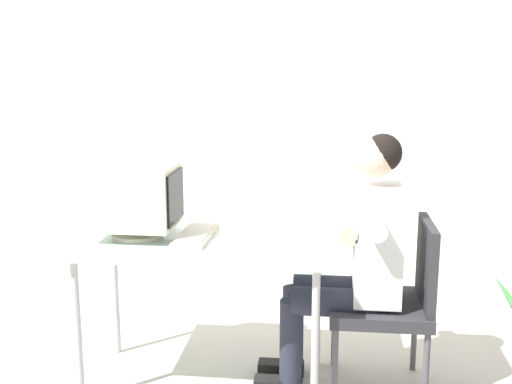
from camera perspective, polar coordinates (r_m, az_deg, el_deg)
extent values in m
plane|color=#B2ADA3|center=(3.40, -4.50, -16.60)|extent=(12.00, 12.00, 0.00)
cube|color=silver|center=(4.35, 2.75, 10.22)|extent=(8.00, 0.10, 3.00)
cylinder|color=#B7B7BC|center=(3.16, -15.76, -12.05)|extent=(0.04, 0.04, 0.72)
cylinder|color=#B7B7BC|center=(2.94, 5.35, -13.48)|extent=(0.04, 0.04, 0.72)
cylinder|color=#B7B7BC|center=(3.62, -12.55, -8.79)|extent=(0.04, 0.04, 0.72)
cylinder|color=#B7B7BC|center=(3.43, 5.57, -9.72)|extent=(0.04, 0.04, 0.72)
cube|color=silver|center=(3.12, -4.72, -4.67)|extent=(1.23, 0.65, 0.03)
cylinder|color=beige|center=(3.23, -10.62, -3.82)|extent=(0.26, 0.26, 0.02)
cylinder|color=beige|center=(3.22, -10.64, -3.33)|extent=(0.06, 0.06, 0.04)
cube|color=beige|center=(3.18, -10.75, -0.34)|extent=(0.38, 0.35, 0.31)
cube|color=black|center=(3.13, -7.28, -0.43)|extent=(0.01, 0.29, 0.25)
cube|color=beige|center=(3.16, -5.46, -3.97)|extent=(0.16, 0.42, 0.02)
cube|color=beige|center=(3.15, -5.46, -3.69)|extent=(0.14, 0.38, 0.01)
cylinder|color=#4C4C51|center=(3.10, 7.11, -15.42)|extent=(0.03, 0.03, 0.40)
cylinder|color=#4C4C51|center=(3.14, 15.05, -15.43)|extent=(0.03, 0.03, 0.40)
cylinder|color=#4C4C51|center=(3.48, 7.07, -12.30)|extent=(0.03, 0.03, 0.40)
cylinder|color=#4C4C51|center=(3.51, 14.07, -12.36)|extent=(0.03, 0.03, 0.40)
cube|color=#2D2D33|center=(3.21, 10.98, -10.14)|extent=(0.48, 0.48, 0.06)
cube|color=#2D2D33|center=(3.16, 15.13, -6.22)|extent=(0.04, 0.43, 0.41)
cube|color=silver|center=(3.10, 10.84, -4.49)|extent=(0.22, 0.35, 0.56)
sphere|color=beige|center=(3.01, 10.76, 3.11)|extent=(0.19, 0.19, 0.19)
sphere|color=black|center=(3.01, 11.35, 3.47)|extent=(0.18, 0.18, 0.18)
cylinder|color=#262838|center=(3.10, 6.98, -9.83)|extent=(0.40, 0.14, 0.14)
cylinder|color=#262838|center=(3.27, 6.97, -8.68)|extent=(0.40, 0.14, 0.14)
cylinder|color=#262838|center=(3.20, 3.15, -13.70)|extent=(0.11, 0.11, 0.48)
cylinder|color=#262838|center=(3.36, 3.34, -12.40)|extent=(0.11, 0.11, 0.48)
cube|color=black|center=(3.29, 2.01, -16.93)|extent=(0.24, 0.09, 0.06)
cube|color=black|center=(3.45, 2.27, -15.51)|extent=(0.24, 0.09, 0.06)
cylinder|color=silver|center=(2.87, 10.82, -3.32)|extent=(0.09, 0.14, 0.09)
cylinder|color=silver|center=(3.27, 10.32, -1.47)|extent=(0.09, 0.14, 0.09)
cylinder|color=beige|center=(3.08, 8.29, -3.19)|extent=(0.09, 0.35, 0.09)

